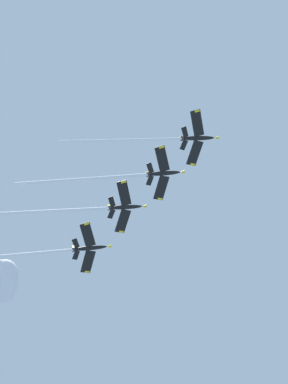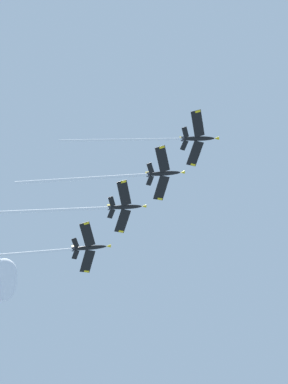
{
  "view_description": "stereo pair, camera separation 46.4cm",
  "coord_description": "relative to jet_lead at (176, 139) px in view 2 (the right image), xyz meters",
  "views": [
    {
      "loc": [
        -55.77,
        15.64,
        1.97
      ],
      "look_at": [
        2.71,
        14.01,
        161.39
      ],
      "focal_mm": 45.68,
      "sensor_mm": 36.0,
      "label": 1
    },
    {
      "loc": [
        -55.75,
        16.11,
        1.97
      ],
      "look_at": [
        2.71,
        14.01,
        161.39
      ],
      "focal_mm": 45.68,
      "sensor_mm": 36.0,
      "label": 2
    }
  ],
  "objects": [
    {
      "name": "jet_fourth",
      "position": [
        38.47,
        39.75,
        -10.22
      ],
      "size": [
        20.19,
        53.38,
        14.81
      ],
      "color": "black"
    },
    {
      "name": "jet_third",
      "position": [
        23.92,
        27.69,
        -6.37
      ],
      "size": [
        20.18,
        49.87,
        14.78
      ],
      "color": "black"
    },
    {
      "name": "jet_second",
      "position": [
        12.34,
        16.19,
        -4.38
      ],
      "size": [
        20.18,
        55.82,
        16.5
      ],
      "color": "black"
    },
    {
      "name": "jet_lead",
      "position": [
        0.0,
        0.0,
        0.0
      ],
      "size": [
        20.18,
        53.28,
        15.33
      ],
      "color": "black"
    }
  ]
}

